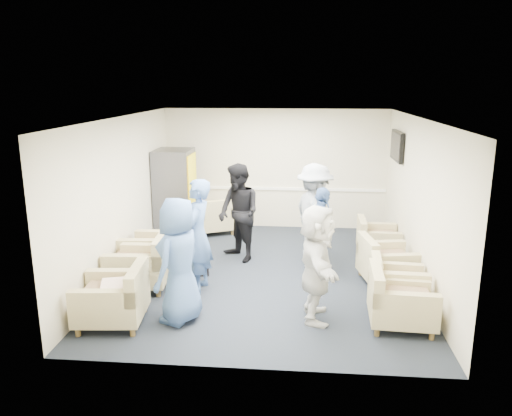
# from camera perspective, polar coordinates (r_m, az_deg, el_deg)

# --- Properties ---
(floor) EXTENTS (6.00, 6.00, 0.00)m
(floor) POSITION_cam_1_polar(r_m,az_deg,el_deg) (8.82, 1.16, -7.53)
(floor) COLOR black
(floor) RESTS_ON ground
(ceiling) EXTENTS (6.00, 6.00, 0.00)m
(ceiling) POSITION_cam_1_polar(r_m,az_deg,el_deg) (8.21, 1.26, 10.27)
(ceiling) COLOR white
(ceiling) RESTS_ON back_wall
(back_wall) EXTENTS (5.00, 0.02, 2.70)m
(back_wall) POSITION_cam_1_polar(r_m,az_deg,el_deg) (11.35, 2.25, 4.47)
(back_wall) COLOR beige
(back_wall) RESTS_ON floor
(front_wall) EXTENTS (5.00, 0.02, 2.70)m
(front_wall) POSITION_cam_1_polar(r_m,az_deg,el_deg) (5.54, -0.93, -5.96)
(front_wall) COLOR beige
(front_wall) RESTS_ON floor
(left_wall) EXTENTS (0.02, 6.00, 2.70)m
(left_wall) POSITION_cam_1_polar(r_m,az_deg,el_deg) (8.93, -15.01, 1.34)
(left_wall) COLOR beige
(left_wall) RESTS_ON floor
(right_wall) EXTENTS (0.02, 6.00, 2.70)m
(right_wall) POSITION_cam_1_polar(r_m,az_deg,el_deg) (8.62, 18.03, 0.67)
(right_wall) COLOR beige
(right_wall) RESTS_ON floor
(chair_rail) EXTENTS (4.98, 0.04, 0.06)m
(chair_rail) POSITION_cam_1_polar(r_m,az_deg,el_deg) (11.41, 2.22, 2.22)
(chair_rail) COLOR white
(chair_rail) RESTS_ON back_wall
(tv) EXTENTS (0.10, 1.00, 0.58)m
(tv) POSITION_cam_1_polar(r_m,az_deg,el_deg) (10.22, 15.81, 6.82)
(tv) COLOR black
(tv) RESTS_ON right_wall
(armchair_left_near) EXTENTS (0.96, 0.96, 0.71)m
(armchair_left_near) POSITION_cam_1_polar(r_m,az_deg,el_deg) (7.24, -15.72, -10.04)
(armchair_left_near) COLOR tan
(armchair_left_near) RESTS_ON floor
(armchair_left_mid) EXTENTS (1.00, 1.00, 0.75)m
(armchair_left_mid) POSITION_cam_1_polar(r_m,az_deg,el_deg) (8.36, -12.78, -6.38)
(armchair_left_mid) COLOR tan
(armchair_left_mid) RESTS_ON floor
(armchair_left_far) EXTENTS (0.93, 0.93, 0.73)m
(armchair_left_far) POSITION_cam_1_polar(r_m,az_deg,el_deg) (8.86, -11.01, -5.17)
(armchair_left_far) COLOR tan
(armchair_left_far) RESTS_ON floor
(armchair_right_near) EXTENTS (0.91, 0.91, 0.69)m
(armchair_right_near) POSITION_cam_1_polar(r_m,az_deg,el_deg) (7.20, 15.85, -10.28)
(armchair_right_near) COLOR tan
(armchair_right_near) RESTS_ON floor
(armchair_right_midnear) EXTENTS (0.85, 0.85, 0.63)m
(armchair_right_midnear) POSITION_cam_1_polar(r_m,az_deg,el_deg) (7.76, 15.53, -8.69)
(armchair_right_midnear) COLOR tan
(armchair_right_midnear) RESTS_ON floor
(armchair_right_midfar) EXTENTS (0.96, 0.96, 0.67)m
(armchair_right_midfar) POSITION_cam_1_polar(r_m,az_deg,el_deg) (8.62, 14.39, -6.15)
(armchair_right_midfar) COLOR tan
(armchair_right_midfar) RESTS_ON floor
(armchair_right_far) EXTENTS (0.78, 0.78, 0.61)m
(armchair_right_far) POSITION_cam_1_polar(r_m,az_deg,el_deg) (9.91, 13.47, -3.58)
(armchair_right_far) COLOR tan
(armchair_right_far) RESTS_ON floor
(armchair_corner) EXTENTS (1.14, 1.14, 0.68)m
(armchair_corner) POSITION_cam_1_polar(r_m,az_deg,el_deg) (11.09, -4.90, -1.15)
(armchair_corner) COLOR tan
(armchair_corner) RESTS_ON floor
(vending_machine) EXTENTS (0.77, 0.90, 1.90)m
(vending_machine) POSITION_cam_1_polar(r_m,az_deg,el_deg) (10.80, -9.20, 1.63)
(vending_machine) COLOR #54545C
(vending_machine) RESTS_ON floor
(backpack) EXTENTS (0.31, 0.25, 0.48)m
(backpack) POSITION_cam_1_polar(r_m,az_deg,el_deg) (8.75, -6.34, -6.06)
(backpack) COLOR black
(backpack) RESTS_ON floor
(pillow) EXTENTS (0.45, 0.52, 0.13)m
(pillow) POSITION_cam_1_polar(r_m,az_deg,el_deg) (7.17, -15.93, -8.74)
(pillow) COLOR white
(pillow) RESTS_ON armchair_left_near
(person_front_left) EXTENTS (0.82, 1.00, 1.77)m
(person_front_left) POSITION_cam_1_polar(r_m,az_deg,el_deg) (6.95, -8.80, -5.97)
(person_front_left) COLOR #4365A2
(person_front_left) RESTS_ON floor
(person_mid_left) EXTENTS (0.50, 0.70, 1.82)m
(person_mid_left) POSITION_cam_1_polar(r_m,az_deg,el_deg) (7.92, -6.68, -3.19)
(person_mid_left) COLOR #4365A2
(person_mid_left) RESTS_ON floor
(person_back_left) EXTENTS (1.10, 1.12, 1.82)m
(person_back_left) POSITION_cam_1_polar(r_m,az_deg,el_deg) (9.23, -1.98, -0.56)
(person_back_left) COLOR black
(person_back_left) RESTS_ON floor
(person_back_right) EXTENTS (1.10, 1.37, 1.86)m
(person_back_right) POSITION_cam_1_polar(r_m,az_deg,el_deg) (9.13, 6.68, -0.72)
(person_back_right) COLOR beige
(person_back_right) RESTS_ON floor
(person_mid_right) EXTENTS (0.43, 0.93, 1.55)m
(person_mid_right) POSITION_cam_1_polar(r_m,az_deg,el_deg) (8.63, 7.48, -2.69)
(person_mid_right) COLOR #4365A2
(person_mid_right) RESTS_ON floor
(person_front_right) EXTENTS (0.51, 1.55, 1.66)m
(person_front_right) POSITION_cam_1_polar(r_m,az_deg,el_deg) (6.98, 6.98, -6.29)
(person_front_right) COLOR silver
(person_front_right) RESTS_ON floor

